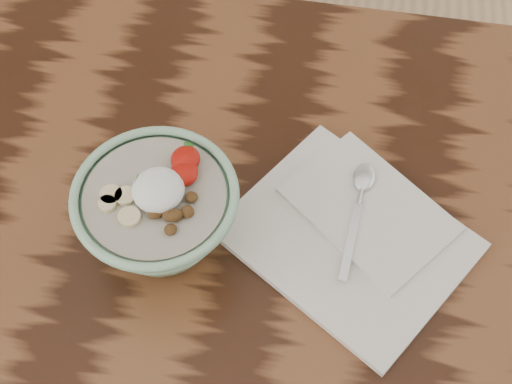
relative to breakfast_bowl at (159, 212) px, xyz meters
The scene contains 4 objects.
table 20.43cm from the breakfast_bowl, 13.39° to the left, with size 160.00×90.00×75.00cm.
breakfast_bowl is the anchor object (origin of this frame).
napkin 25.75cm from the breakfast_bowl, 11.09° to the left, with size 37.15×35.44×1.79cm.
spoon 27.39cm from the breakfast_bowl, 22.45° to the left, with size 3.53×18.40×0.96cm.
Camera 1 is at (7.58, -45.09, 158.75)cm, focal length 50.00 mm.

